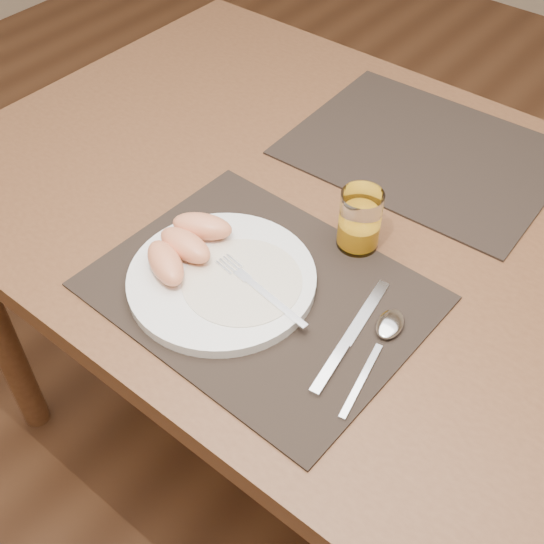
{
  "coord_description": "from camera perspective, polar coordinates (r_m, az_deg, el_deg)",
  "views": [
    {
      "loc": [
        0.41,
        -0.72,
        1.47
      ],
      "look_at": [
        -0.01,
        -0.19,
        0.77
      ],
      "focal_mm": 45.0,
      "sensor_mm": 36.0,
      "label": 1
    }
  ],
  "objects": [
    {
      "name": "placemat_far",
      "position": [
        1.25,
        12.63,
        9.82
      ],
      "size": [
        0.46,
        0.37,
        0.0
      ],
      "primitive_type": "cube",
      "rotation": [
        0.0,
        0.0,
        0.03
      ],
      "color": "black",
      "rests_on": "table"
    },
    {
      "name": "plate_dressing",
      "position": [
        0.96,
        -2.51,
        -0.73
      ],
      "size": [
        0.17,
        0.17,
        0.0
      ],
      "color": "white",
      "rests_on": "plate"
    },
    {
      "name": "grapefruit_wedges",
      "position": [
        0.99,
        -7.32,
        2.3
      ],
      "size": [
        0.11,
        0.17,
        0.04
      ],
      "color": "#E1895C",
      "rests_on": "plate"
    },
    {
      "name": "plate",
      "position": [
        0.97,
        -4.22,
        -0.61
      ],
      "size": [
        0.27,
        0.27,
        0.02
      ],
      "primitive_type": "cylinder",
      "color": "white",
      "rests_on": "placemat_near"
    },
    {
      "name": "spoon",
      "position": [
        0.92,
        9.5,
        -4.96
      ],
      "size": [
        0.06,
        0.19,
        0.01
      ],
      "color": "silver",
      "rests_on": "placemat_near"
    },
    {
      "name": "table",
      "position": [
        1.15,
        6.6,
        1.5
      ],
      "size": [
        1.4,
        0.9,
        0.75
      ],
      "color": "brown",
      "rests_on": "ground"
    },
    {
      "name": "placemat_near",
      "position": [
        0.97,
        -1.0,
        -1.61
      ],
      "size": [
        0.46,
        0.36,
        0.0
      ],
      "primitive_type": "cube",
      "rotation": [
        0.0,
        0.0,
        -0.03
      ],
      "color": "black",
      "rests_on": "table"
    },
    {
      "name": "knife",
      "position": [
        0.91,
        6.16,
        -6.0
      ],
      "size": [
        0.05,
        0.22,
        0.01
      ],
      "color": "silver",
      "rests_on": "placemat_near"
    },
    {
      "name": "fork",
      "position": [
        0.95,
        -1.51,
        -1.09
      ],
      "size": [
        0.18,
        0.04,
        0.0
      ],
      "color": "silver",
      "rests_on": "plate"
    },
    {
      "name": "juice_glass",
      "position": [
        1.02,
        7.33,
        4.13
      ],
      "size": [
        0.06,
        0.06,
        0.1
      ],
      "color": "white",
      "rests_on": "placemat_near"
    },
    {
      "name": "ground",
      "position": [
        1.68,
        4.66,
        -14.9
      ],
      "size": [
        5.0,
        5.0,
        0.0
      ],
      "primitive_type": "plane",
      "color": "#54321C",
      "rests_on": "ground"
    }
  ]
}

